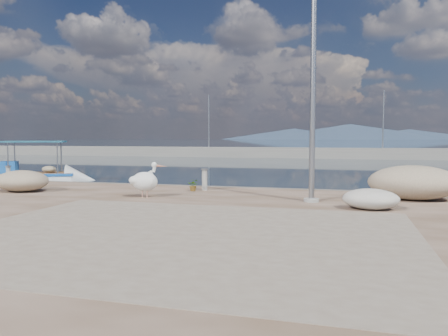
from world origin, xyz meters
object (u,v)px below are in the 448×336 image
pelican (145,181)px  lamp_post (313,87)px  boat_left (35,179)px  bollard_near (205,178)px

pelican → lamp_post: lamp_post is taller
boat_left → bollard_near: 11.73m
pelican → bollard_near: bearing=38.3°
boat_left → pelican: boat_left is taller
bollard_near → boat_left: bearing=157.1°
lamp_post → bollard_near: (-3.85, 1.80, -2.88)m
pelican → bollard_near: pelican is taller
boat_left → lamp_post: 16.36m
boat_left → pelican: (9.58, -6.81, 0.82)m
pelican → boat_left: bearing=121.0°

